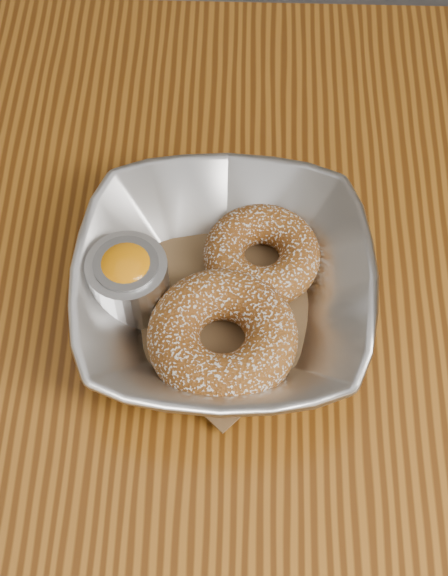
{
  "coord_description": "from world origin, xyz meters",
  "views": [
    {
      "loc": [
        -0.1,
        -0.26,
        1.32
      ],
      "look_at": [
        -0.11,
        0.07,
        0.78
      ],
      "focal_mm": 55.0,
      "sensor_mm": 36.0,
      "label": 1
    }
  ],
  "objects_px": {
    "serving_bowl": "(224,291)",
    "donut_back": "(262,255)",
    "donut_front": "(222,336)",
    "ramekin": "(128,279)",
    "table": "(357,444)"
  },
  "relations": [
    {
      "from": "donut_front",
      "to": "table",
      "type": "bearing_deg",
      "value": -13.7
    },
    {
      "from": "donut_back",
      "to": "donut_front",
      "type": "height_order",
      "value": "donut_front"
    },
    {
      "from": "donut_back",
      "to": "donut_front",
      "type": "distance_m",
      "value": 0.08
    },
    {
      "from": "serving_bowl",
      "to": "ramekin",
      "type": "bearing_deg",
      "value": 178.15
    },
    {
      "from": "donut_back",
      "to": "ramekin",
      "type": "height_order",
      "value": "ramekin"
    },
    {
      "from": "table",
      "to": "donut_front",
      "type": "height_order",
      "value": "donut_front"
    },
    {
      "from": "serving_bowl",
      "to": "donut_front",
      "type": "height_order",
      "value": "serving_bowl"
    },
    {
      "from": "donut_back",
      "to": "ramekin",
      "type": "bearing_deg",
      "value": -162.51
    },
    {
      "from": "table",
      "to": "ramekin",
      "type": "relative_size",
      "value": 20.68
    },
    {
      "from": "table",
      "to": "serving_bowl",
      "type": "xyz_separation_m",
      "value": [
        -0.11,
        0.07,
        0.13
      ]
    },
    {
      "from": "serving_bowl",
      "to": "donut_back",
      "type": "bearing_deg",
      "value": 50.09
    },
    {
      "from": "donut_front",
      "to": "serving_bowl",
      "type": "bearing_deg",
      "value": 90.11
    },
    {
      "from": "serving_bowl",
      "to": "donut_back",
      "type": "xyz_separation_m",
      "value": [
        0.03,
        0.03,
        -0.0
      ]
    },
    {
      "from": "serving_bowl",
      "to": "table",
      "type": "bearing_deg",
      "value": -30.9
    },
    {
      "from": "table",
      "to": "ramekin",
      "type": "bearing_deg",
      "value": 159.2
    }
  ]
}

